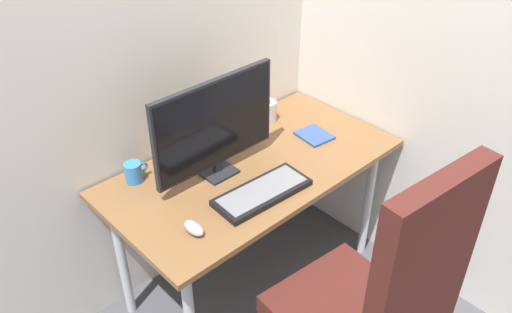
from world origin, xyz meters
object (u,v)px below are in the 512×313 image
pen_holder (268,111)px  coffee_mug (134,172)px  mouse (194,228)px  keyboard (262,192)px  notebook (314,135)px  monitor (215,125)px  office_chair (379,302)px

pen_holder → coffee_mug: (-0.76, 0.02, -0.01)m
mouse → pen_holder: pen_holder is taller
mouse → coffee_mug: 0.43m
keyboard → notebook: 0.52m
keyboard → notebook: (0.49, 0.15, -0.01)m
keyboard → coffee_mug: 0.55m
notebook → coffee_mug: coffee_mug is taller
pen_holder → monitor: bearing=-159.7°
coffee_mug → monitor: bearing=-33.6°
mouse → office_chair: bearing=-64.1°
monitor → keyboard: bearing=-82.3°
office_chair → pen_holder: bearing=65.7°
office_chair → pen_holder: (0.47, 1.03, 0.15)m
monitor → keyboard: monitor is taller
monitor → coffee_mug: (-0.29, 0.19, -0.19)m
pen_holder → mouse: bearing=-152.5°
monitor → pen_holder: bearing=20.3°
monitor → notebook: size_ratio=3.87×
office_chair → notebook: (0.52, 0.77, 0.10)m
mouse → coffee_mug: coffee_mug is taller
office_chair → coffee_mug: (-0.30, 1.06, 0.14)m
office_chair → mouse: office_chair is taller
mouse → coffee_mug: (0.01, 0.43, 0.02)m
monitor → coffee_mug: 0.40m
keyboard → pen_holder: (0.44, 0.42, 0.04)m
office_chair → notebook: 0.94m
coffee_mug → office_chair: bearing=-74.4°
monitor → mouse: size_ratio=6.03×
pen_holder → coffee_mug: pen_holder is taller
keyboard → coffee_mug: size_ratio=3.92×
monitor → office_chair: bearing=-89.8°
monitor → mouse: bearing=-143.0°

